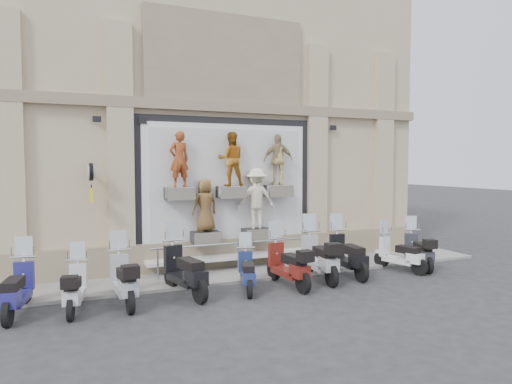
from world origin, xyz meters
TOP-DOWN VIEW (x-y plane):
  - ground at (0.00, 0.00)m, footprint 90.00×90.00m
  - sidewalk at (0.00, 2.10)m, footprint 16.00×2.20m
  - building at (0.00, 7.00)m, footprint 14.00×8.60m
  - shop_vitrine at (0.12, 2.75)m, footprint 5.60×0.87m
  - guard_rail at (0.00, 2.00)m, footprint 5.06×0.10m
  - clock_sign_bracket at (-3.90, 2.47)m, footprint 0.10×0.80m
  - scooter_a at (-5.51, 0.49)m, footprint 0.88×1.99m
  - scooter_b at (-4.40, 0.30)m, footprint 0.78×1.80m
  - scooter_c at (-3.37, 0.37)m, footprint 0.67×1.99m
  - scooter_d at (-1.95, 0.53)m, footprint 1.04×2.22m
  - scooter_e at (-0.42, 0.30)m, footprint 0.98×1.78m
  - scooter_f at (0.70, 0.27)m, footprint 0.72×2.04m
  - scooter_g at (1.80, 0.54)m, footprint 0.87×2.20m
  - scooter_h at (2.77, 0.62)m, footprint 0.80×2.13m
  - scooter_i at (4.50, 0.46)m, footprint 0.94×1.87m
  - scooter_j at (5.28, 0.54)m, footprint 1.15×1.95m

SIDE VIEW (x-z plane):
  - ground at x=0.00m, z-range 0.00..0.00m
  - sidewalk at x=0.00m, z-range 0.00..0.08m
  - guard_rail at x=0.00m, z-range 0.00..0.93m
  - scooter_e at x=-0.42m, z-range 0.00..1.39m
  - scooter_b at x=-4.40m, z-range 0.00..1.41m
  - scooter_i at x=4.50m, z-range 0.00..1.46m
  - scooter_j at x=5.28m, z-range 0.00..1.52m
  - scooter_a at x=-5.51m, z-range 0.00..1.57m
  - scooter_c at x=-3.37m, z-range 0.00..1.60m
  - scooter_f at x=0.70m, z-range 0.00..1.63m
  - scooter_h at x=2.77m, z-range 0.00..1.69m
  - scooter_d at x=-1.95m, z-range 0.00..1.74m
  - scooter_g at x=1.80m, z-range 0.00..1.74m
  - shop_vitrine at x=0.12m, z-range 0.21..4.51m
  - clock_sign_bracket at x=-3.90m, z-range 2.29..3.31m
  - building at x=0.00m, z-range 0.00..12.00m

